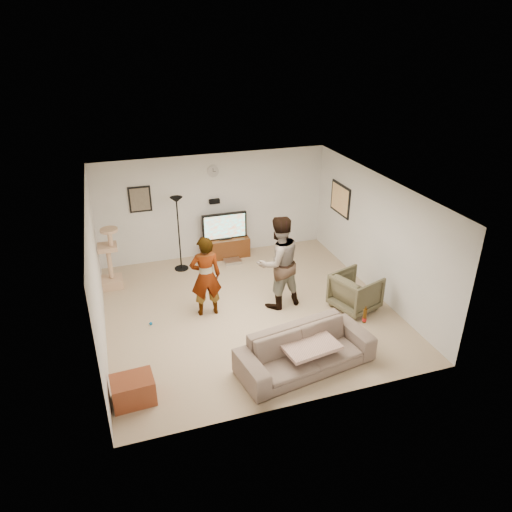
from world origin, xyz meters
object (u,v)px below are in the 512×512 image
object	(u,v)px
tv_stand	(225,247)
sofa	(305,350)
side_table	(133,390)
cat_tree	(109,258)
person_left	(206,276)
person_right	(278,263)
tv	(224,226)
armchair	(355,292)
floor_lamp	(179,234)
beer_bottle	(365,316)

from	to	relation	value
tv_stand	sofa	distance (m)	4.49
tv_stand	side_table	bearing A→B (deg)	-120.23
cat_tree	person_left	world-z (taller)	person_left
person_left	person_right	world-z (taller)	person_right
tv	armchair	distance (m)	3.64
person_left	armchair	bearing A→B (deg)	168.23
floor_lamp	cat_tree	size ratio (longest dim) A/B	1.27
person_right	sofa	xyz separation A→B (m)	(-0.25, -1.98, -0.62)
person_right	tv_stand	bearing A→B (deg)	-90.80
person_left	side_table	size ratio (longest dim) A/B	2.62
tv	armchair	xyz separation A→B (m)	(1.86, -3.10, -0.43)
sofa	beer_bottle	size ratio (longest dim) A/B	9.08
sofa	tv_stand	bearing A→B (deg)	82.69
tv	person_left	xyz separation A→B (m)	(-0.99, -2.38, 0.02)
person_left	side_table	bearing A→B (deg)	54.69
person_right	side_table	size ratio (longest dim) A/B	3.06
floor_lamp	cat_tree	xyz separation A→B (m)	(-1.56, -0.36, -0.19)
person_right	sofa	distance (m)	2.09
person_left	tv_stand	bearing A→B (deg)	-109.96
armchair	cat_tree	bearing A→B (deg)	43.45
tv_stand	person_right	world-z (taller)	person_right
beer_bottle	tv_stand	bearing A→B (deg)	105.36
person_left	side_table	xyz separation A→B (m)	(-1.59, -2.05, -0.61)
person_left	sofa	size ratio (longest dim) A/B	0.72
armchair	beer_bottle	bearing A→B (deg)	136.92
floor_lamp	tv_stand	bearing A→B (deg)	16.23
sofa	armchair	world-z (taller)	armchair
person_left	sofa	bearing A→B (deg)	121.71
sofa	side_table	world-z (taller)	sofa
person_left	beer_bottle	size ratio (longest dim) A/B	6.54
tv_stand	person_left	size ratio (longest dim) A/B	0.70
person_right	cat_tree	bearing A→B (deg)	-40.73
floor_lamp	side_table	bearing A→B (deg)	-109.31
beer_bottle	side_table	size ratio (longest dim) A/B	0.40
sofa	side_table	xyz separation A→B (m)	(-2.77, 0.06, -0.12)
beer_bottle	floor_lamp	bearing A→B (deg)	119.81
cat_tree	beer_bottle	distance (m)	5.47
cat_tree	side_table	distance (m)	3.77
cat_tree	tv_stand	bearing A→B (deg)	14.30
person_right	beer_bottle	distance (m)	2.14
tv_stand	floor_lamp	xyz separation A→B (m)	(-1.15, -0.33, 0.63)
armchair	side_table	size ratio (longest dim) A/B	1.32
tv_stand	armchair	xyz separation A→B (m)	(1.86, -3.10, 0.13)
cat_tree	armchair	distance (m)	5.17
tv_stand	side_table	xyz separation A→B (m)	(-2.58, -4.43, -0.03)
tv	person_right	xyz separation A→B (m)	(0.44, -2.51, 0.15)
cat_tree	sofa	size ratio (longest dim) A/B	0.61
person_left	armchair	world-z (taller)	person_left
person_left	armchair	size ratio (longest dim) A/B	1.99
tv_stand	person_left	world-z (taller)	person_left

